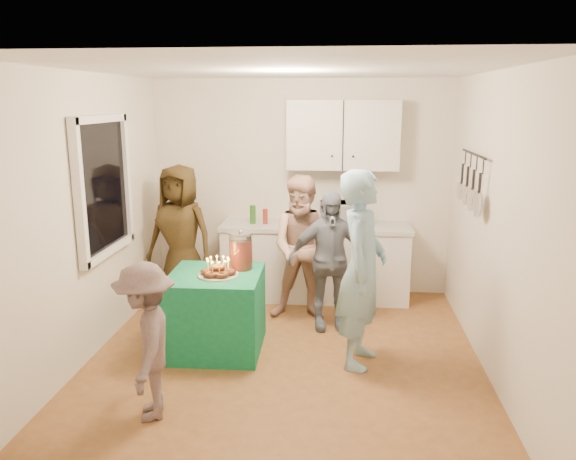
# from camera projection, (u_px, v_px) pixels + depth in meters

# --- Properties ---
(floor) EXTENTS (4.00, 4.00, 0.00)m
(floor) POSITION_uv_depth(u_px,v_px,m) (284.00, 358.00, 5.23)
(floor) COLOR brown
(floor) RESTS_ON ground
(ceiling) EXTENTS (4.00, 4.00, 0.00)m
(ceiling) POSITION_uv_depth(u_px,v_px,m) (284.00, 69.00, 4.64)
(ceiling) COLOR white
(ceiling) RESTS_ON floor
(back_wall) EXTENTS (3.60, 3.60, 0.00)m
(back_wall) POSITION_uv_depth(u_px,v_px,m) (301.00, 188.00, 6.87)
(back_wall) COLOR silver
(back_wall) RESTS_ON floor
(left_wall) EXTENTS (4.00, 4.00, 0.00)m
(left_wall) POSITION_uv_depth(u_px,v_px,m) (88.00, 218.00, 5.10)
(left_wall) COLOR silver
(left_wall) RESTS_ON floor
(right_wall) EXTENTS (4.00, 4.00, 0.00)m
(right_wall) POSITION_uv_depth(u_px,v_px,m) (495.00, 227.00, 4.76)
(right_wall) COLOR silver
(right_wall) RESTS_ON floor
(window_night) EXTENTS (0.04, 1.00, 1.20)m
(window_night) POSITION_uv_depth(u_px,v_px,m) (102.00, 186.00, 5.33)
(window_night) COLOR black
(window_night) RESTS_ON left_wall
(counter) EXTENTS (2.20, 0.58, 0.86)m
(counter) POSITION_uv_depth(u_px,v_px,m) (315.00, 263.00, 6.76)
(counter) COLOR white
(counter) RESTS_ON floor
(countertop) EXTENTS (2.24, 0.62, 0.05)m
(countertop) POSITION_uv_depth(u_px,v_px,m) (316.00, 226.00, 6.65)
(countertop) COLOR beige
(countertop) RESTS_ON counter
(upper_cabinet) EXTENTS (1.30, 0.30, 0.80)m
(upper_cabinet) POSITION_uv_depth(u_px,v_px,m) (343.00, 135.00, 6.53)
(upper_cabinet) COLOR white
(upper_cabinet) RESTS_ON back_wall
(pot_rack) EXTENTS (0.12, 1.00, 0.60)m
(pot_rack) POSITION_uv_depth(u_px,v_px,m) (470.00, 180.00, 5.38)
(pot_rack) COLOR black
(pot_rack) RESTS_ON right_wall
(microwave) EXTENTS (0.55, 0.42, 0.27)m
(microwave) POSITION_uv_depth(u_px,v_px,m) (342.00, 214.00, 6.59)
(microwave) COLOR white
(microwave) RESTS_ON countertop
(party_table) EXTENTS (0.87, 0.87, 0.76)m
(party_table) POSITION_uv_depth(u_px,v_px,m) (216.00, 312.00, 5.34)
(party_table) COLOR #127948
(party_table) RESTS_ON floor
(donut_cake) EXTENTS (0.38, 0.38, 0.18)m
(donut_cake) POSITION_uv_depth(u_px,v_px,m) (218.00, 266.00, 5.18)
(donut_cake) COLOR #381C0C
(donut_cake) RESTS_ON party_table
(punch_jar) EXTENTS (0.22, 0.22, 0.34)m
(punch_jar) POSITION_uv_depth(u_px,v_px,m) (241.00, 252.00, 5.38)
(punch_jar) COLOR #AE240D
(punch_jar) RESTS_ON party_table
(man_birthday) EXTENTS (0.56, 0.73, 1.78)m
(man_birthday) POSITION_uv_depth(u_px,v_px,m) (362.00, 269.00, 4.96)
(man_birthday) COLOR #8DB8CD
(man_birthday) RESTS_ON floor
(woman_back_left) EXTENTS (0.90, 0.69, 1.64)m
(woman_back_left) POSITION_uv_depth(u_px,v_px,m) (181.00, 236.00, 6.47)
(woman_back_left) COLOR brown
(woman_back_left) RESTS_ON floor
(woman_back_center) EXTENTS (0.79, 0.62, 1.58)m
(woman_back_center) POSITION_uv_depth(u_px,v_px,m) (305.00, 249.00, 6.03)
(woman_back_center) COLOR tan
(woman_back_center) RESTS_ON floor
(woman_back_right) EXTENTS (0.91, 0.52, 1.46)m
(woman_back_right) POSITION_uv_depth(u_px,v_px,m) (329.00, 260.00, 5.80)
(woman_back_right) COLOR black
(woman_back_right) RESTS_ON floor
(child_near_left) EXTENTS (0.64, 0.87, 1.21)m
(child_near_left) POSITION_uv_depth(u_px,v_px,m) (146.00, 342.00, 4.16)
(child_near_left) COLOR #594747
(child_near_left) RESTS_ON floor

